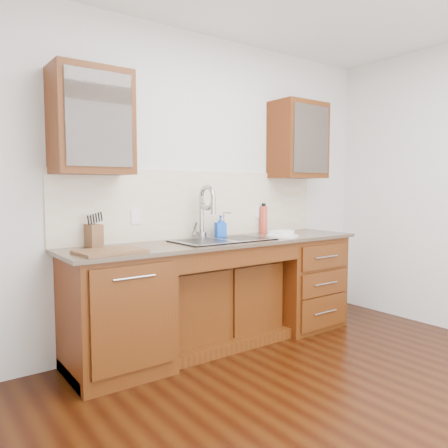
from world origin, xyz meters
TOP-DOWN VIEW (x-y plane):
  - ground at (0.00, 0.00)m, footprint 4.00×3.50m
  - wall_back at (0.00, 1.80)m, footprint 4.00×0.10m
  - base_cabinet_left at (-0.95, 1.44)m, footprint 0.70×0.62m
  - base_cabinet_center at (0.00, 1.53)m, footprint 1.20×0.44m
  - base_cabinet_right at (0.95, 1.44)m, footprint 0.70×0.62m
  - countertop at (0.00, 1.43)m, footprint 2.70×0.65m
  - backsplash at (0.00, 1.74)m, footprint 2.70×0.02m
  - sink at (0.00, 1.41)m, footprint 0.84×0.46m
  - faucet at (-0.07, 1.64)m, footprint 0.04×0.04m
  - filter_tap at (0.18, 1.65)m, footprint 0.02×0.02m
  - upper_cabinet_left at (-1.05, 1.58)m, footprint 0.55×0.34m
  - upper_cabinet_right at (1.05, 1.58)m, footprint 0.55×0.34m
  - outlet_left at (-0.65, 1.73)m, footprint 0.08×0.01m
  - outlet_right at (0.65, 1.73)m, footprint 0.08×0.01m
  - soap_bottle at (0.10, 1.60)m, footprint 0.11×0.11m
  - water_bottle at (0.69, 1.68)m, footprint 0.09×0.09m
  - plate at (0.59, 1.31)m, footprint 0.31×0.31m
  - dish_towel at (0.64, 1.38)m, footprint 0.25×0.20m
  - knife_block at (-1.02, 1.67)m, footprint 0.11×0.16m
  - cutting_board at (-1.04, 1.31)m, footprint 0.46×0.34m
  - cup_left_a at (-1.17, 1.58)m, footprint 0.13×0.13m
  - cup_left_b at (-0.93, 1.58)m, footprint 0.12×0.12m
  - cup_right_a at (0.95, 1.58)m, footprint 0.14×0.14m
  - cup_right_b at (1.13, 1.58)m, footprint 0.10×0.10m

SIDE VIEW (x-z plane):
  - ground at x=0.00m, z-range -0.10..0.00m
  - base_cabinet_center at x=0.00m, z-range 0.00..0.70m
  - base_cabinet_left at x=-0.95m, z-range 0.00..0.88m
  - base_cabinet_right at x=0.95m, z-range 0.00..0.88m
  - sink at x=0.00m, z-range 0.73..0.92m
  - countertop at x=0.00m, z-range 0.88..0.91m
  - plate at x=0.59m, z-range 0.91..0.93m
  - cutting_board at x=-1.04m, z-range 0.91..0.93m
  - dish_towel at x=0.64m, z-range 0.93..0.96m
  - knife_block at x=-1.02m, z-range 0.91..1.08m
  - soap_bottle at x=0.10m, z-range 0.91..1.11m
  - filter_tap at x=0.18m, z-range 0.91..1.15m
  - water_bottle at x=0.69m, z-range 0.91..1.17m
  - faucet at x=-0.07m, z-range 0.91..1.31m
  - outlet_left at x=-0.65m, z-range 1.06..1.18m
  - outlet_right at x=0.65m, z-range 1.06..1.18m
  - backsplash at x=0.00m, z-range 0.91..1.50m
  - wall_back at x=0.00m, z-range 0.00..2.70m
  - cup_left_b at x=-0.93m, z-range 1.72..1.81m
  - cup_right_a at x=0.95m, z-range 1.72..1.81m
  - cup_right_b at x=1.13m, z-range 1.72..1.81m
  - cup_left_a at x=-1.17m, z-range 1.72..1.82m
  - upper_cabinet_left at x=-1.05m, z-range 1.45..2.20m
  - upper_cabinet_right at x=1.05m, z-range 1.45..2.20m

